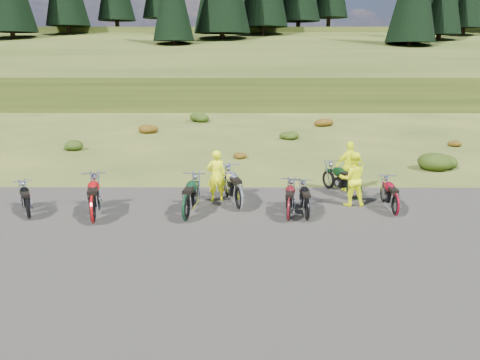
{
  "coord_description": "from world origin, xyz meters",
  "views": [
    {
      "loc": [
        -0.24,
        -12.69,
        4.77
      ],
      "look_at": [
        -0.3,
        1.46,
        0.99
      ],
      "focal_mm": 35.0,
      "sensor_mm": 36.0,
      "label": 1
    }
  ],
  "objects_px": {
    "motorcycle_3": "(239,211)",
    "motorcycle_7": "(353,200)",
    "motorcycle_0": "(29,220)",
    "person_middle": "(216,176)"
  },
  "relations": [
    {
      "from": "motorcycle_0",
      "to": "person_middle",
      "type": "bearing_deg",
      "value": -100.36
    },
    {
      "from": "motorcycle_0",
      "to": "motorcycle_3",
      "type": "relative_size",
      "value": 0.79
    },
    {
      "from": "motorcycle_0",
      "to": "motorcycle_7",
      "type": "height_order",
      "value": "motorcycle_7"
    },
    {
      "from": "motorcycle_3",
      "to": "motorcycle_7",
      "type": "bearing_deg",
      "value": -89.1
    },
    {
      "from": "motorcycle_7",
      "to": "person_middle",
      "type": "relative_size",
      "value": 1.24
    },
    {
      "from": "person_middle",
      "to": "motorcycle_3",
      "type": "bearing_deg",
      "value": 115.26
    },
    {
      "from": "motorcycle_0",
      "to": "motorcycle_3",
      "type": "height_order",
      "value": "motorcycle_3"
    },
    {
      "from": "motorcycle_0",
      "to": "motorcycle_3",
      "type": "xyz_separation_m",
      "value": [
        6.3,
        0.85,
        0.0
      ]
    },
    {
      "from": "person_middle",
      "to": "motorcycle_0",
      "type": "bearing_deg",
      "value": 6.8
    },
    {
      "from": "motorcycle_3",
      "to": "person_middle",
      "type": "bearing_deg",
      "value": 21.57
    }
  ]
}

